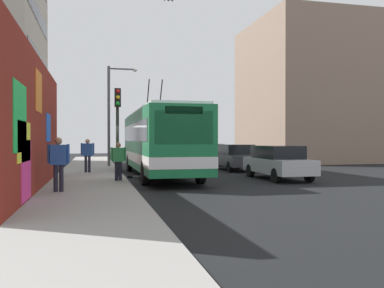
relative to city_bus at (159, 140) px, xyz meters
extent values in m
plane|color=black|center=(-0.84, 1.80, -1.84)|extent=(80.00, 80.00, 0.00)
cube|color=gray|center=(-0.84, 3.40, -1.76)|extent=(48.00, 3.20, 0.15)
cube|color=maroon|center=(-5.45, 5.15, 0.50)|extent=(12.78, 0.30, 4.67)
cube|color=#F2338C|center=(-8.72, 4.99, -0.81)|extent=(1.60, 0.02, 1.64)
cube|color=orange|center=(-6.03, 4.99, 1.62)|extent=(1.54, 0.02, 1.37)
cube|color=yellow|center=(-9.04, 4.99, -0.04)|extent=(2.06, 0.02, 1.07)
cube|color=green|center=(-9.64, 4.99, 0.56)|extent=(1.86, 0.02, 1.74)
cube|color=blue|center=(-3.06, 4.99, 0.50)|extent=(1.58, 0.02, 1.13)
cube|color=black|center=(10.92, 7.06, 2.56)|extent=(10.33, 0.04, 1.10)
cube|color=black|center=(10.92, 7.06, 5.76)|extent=(10.33, 0.04, 1.10)
cube|color=black|center=(10.92, 7.06, 8.96)|extent=(10.33, 0.04, 1.10)
cube|color=gray|center=(12.69, -15.20, 4.25)|extent=(11.19, 9.58, 12.17)
cube|color=black|center=(12.69, -20.01, 2.56)|extent=(9.51, 0.04, 1.10)
cube|color=black|center=(12.69, -20.01, 5.76)|extent=(9.51, 0.04, 1.10)
cube|color=#19723F|center=(0.01, 0.00, -0.02)|extent=(11.93, 2.57, 2.73)
cube|color=silver|center=(0.01, 0.00, 1.41)|extent=(11.45, 2.36, 0.12)
cube|color=white|center=(0.01, 0.00, -0.84)|extent=(11.95, 2.59, 0.44)
cube|color=black|center=(-5.94, 0.00, 0.46)|extent=(0.04, 2.18, 1.23)
cube|color=black|center=(0.01, 0.00, 0.39)|extent=(10.97, 2.60, 0.87)
cube|color=orange|center=(-5.93, 0.00, 1.10)|extent=(0.06, 1.41, 0.28)
cylinder|color=black|center=(1.80, -0.35, 2.25)|extent=(1.43, 0.06, 2.00)
cylinder|color=black|center=(1.80, 0.35, 2.25)|extent=(1.43, 0.06, 2.00)
cylinder|color=black|center=(-3.81, -1.16, -1.34)|extent=(1.00, 0.28, 1.00)
cylinder|color=black|center=(-3.81, 1.16, -1.34)|extent=(1.00, 0.28, 1.00)
cylinder|color=black|center=(3.82, -1.16, -1.34)|extent=(1.00, 0.28, 1.00)
cylinder|color=black|center=(3.82, 1.16, -1.34)|extent=(1.00, 0.28, 1.00)
cube|color=#B7B7BC|center=(-2.75, -5.20, -1.19)|extent=(4.54, 1.77, 0.66)
cube|color=black|center=(-2.66, -5.20, -0.56)|extent=(2.73, 1.60, 0.60)
cylinder|color=black|center=(-4.25, -5.99, -1.52)|extent=(0.64, 0.22, 0.64)
cylinder|color=black|center=(-4.25, -4.41, -1.52)|extent=(0.64, 0.22, 0.64)
cylinder|color=black|center=(-1.25, -5.99, -1.52)|extent=(0.64, 0.22, 0.64)
cylinder|color=black|center=(-1.25, -4.41, -1.52)|extent=(0.64, 0.22, 0.64)
cube|color=#38383D|center=(3.38, -5.20, -1.19)|extent=(4.72, 1.85, 0.66)
cube|color=black|center=(3.47, -5.20, -0.56)|extent=(2.83, 1.67, 0.60)
cylinder|color=black|center=(1.82, -6.03, -1.52)|extent=(0.64, 0.22, 0.64)
cylinder|color=black|center=(1.82, -4.37, -1.52)|extent=(0.64, 0.22, 0.64)
cylinder|color=black|center=(4.94, -6.03, -1.52)|extent=(0.64, 0.22, 0.64)
cylinder|color=black|center=(4.94, -4.37, -1.52)|extent=(0.64, 0.22, 0.64)
cube|color=#C6B793|center=(9.01, -5.20, -1.19)|extent=(4.49, 1.75, 0.66)
cube|color=black|center=(9.10, -5.20, -0.56)|extent=(2.69, 1.58, 0.60)
cylinder|color=black|center=(7.53, -5.98, -1.52)|extent=(0.64, 0.22, 0.64)
cylinder|color=black|center=(7.53, -4.42, -1.52)|extent=(0.64, 0.22, 0.64)
cylinder|color=black|center=(10.49, -5.98, -1.52)|extent=(0.64, 0.22, 0.64)
cylinder|color=black|center=(10.49, -4.42, -1.52)|extent=(0.64, 0.22, 0.64)
cylinder|color=#1E1E2D|center=(1.76, 3.44, -1.25)|extent=(0.14, 0.14, 0.87)
cylinder|color=#1E1E2D|center=(1.76, 3.62, -1.25)|extent=(0.14, 0.14, 0.87)
cube|color=#264C99|center=(1.76, 3.53, -0.49)|extent=(0.22, 0.51, 0.65)
cylinder|color=#264C99|center=(1.76, 3.23, -0.46)|extent=(0.09, 0.09, 0.62)
cylinder|color=#264C99|center=(1.76, 3.84, -0.46)|extent=(0.09, 0.09, 0.62)
sphere|color=tan|center=(1.76, 3.53, -0.05)|extent=(0.24, 0.24, 0.24)
cylinder|color=#1E1E2D|center=(-6.50, 4.24, -1.25)|extent=(0.14, 0.14, 0.88)
cylinder|color=#1E1E2D|center=(-6.50, 4.42, -1.25)|extent=(0.14, 0.14, 0.88)
cube|color=#264C99|center=(-6.50, 4.33, -0.48)|extent=(0.22, 0.51, 0.66)
cylinder|color=#264C99|center=(-6.50, 4.03, -0.44)|extent=(0.09, 0.09, 0.63)
cylinder|color=#264C99|center=(-6.50, 4.64, -0.44)|extent=(0.09, 0.09, 0.63)
sphere|color=#936B4C|center=(-6.50, 4.33, -0.03)|extent=(0.24, 0.24, 0.24)
cylinder|color=#1E1E2D|center=(-3.11, 2.13, -1.29)|extent=(0.14, 0.14, 0.78)
cylinder|color=#1E1E2D|center=(-3.11, 2.29, -1.29)|extent=(0.14, 0.14, 0.78)
cube|color=#338C4C|center=(-3.11, 2.21, -0.61)|extent=(0.22, 0.46, 0.59)
cylinder|color=#338C4C|center=(-3.11, 1.93, -0.58)|extent=(0.09, 0.09, 0.56)
cylinder|color=#338C4C|center=(-3.11, 2.49, -0.58)|extent=(0.09, 0.09, 0.56)
sphere|color=#936B4C|center=(-3.11, 2.21, -0.21)|extent=(0.21, 0.21, 0.21)
cylinder|color=#2D382D|center=(-1.43, 2.15, 0.35)|extent=(0.14, 0.14, 4.07)
cube|color=black|center=(-1.65, 2.15, 1.94)|extent=(0.20, 0.28, 0.84)
sphere|color=red|center=(-1.76, 2.15, 2.22)|extent=(0.18, 0.18, 0.18)
sphere|color=yellow|center=(-1.76, 2.15, 1.94)|extent=(0.18, 0.18, 0.18)
sphere|color=green|center=(-1.76, 2.15, 1.66)|extent=(0.18, 0.18, 0.18)
cylinder|color=#4C4C51|center=(6.95, 2.25, 1.59)|extent=(0.18, 0.18, 6.55)
cylinder|color=#4C4C51|center=(6.95, 1.39, 4.71)|extent=(0.10, 1.72, 0.10)
ellipsoid|color=silver|center=(6.95, 0.53, 4.66)|extent=(0.44, 0.28, 0.20)
ellipsoid|color=slate|center=(2.07, -0.86, 7.84)|extent=(0.32, 0.14, 0.12)
cylinder|color=black|center=(0.03, 1.20, -1.83)|extent=(1.50, 1.50, 0.00)
camera|label=1|loc=(-20.63, 3.20, -0.01)|focal=38.62mm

